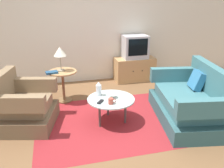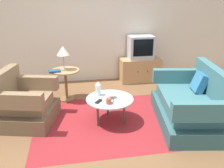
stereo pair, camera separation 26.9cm
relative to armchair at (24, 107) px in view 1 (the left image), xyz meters
name	(u,v)px [view 1 (the left image)]	position (x,y,z in m)	size (l,w,h in m)	color
ground_plane	(111,126)	(1.30, -0.39, -0.30)	(16.00, 16.00, 0.00)	brown
back_wall	(87,22)	(1.30, 1.86, 1.05)	(9.00, 0.12, 2.70)	beige
area_rug	(111,121)	(1.33, -0.24, -0.30)	(2.37, 1.88, 0.00)	maroon
armchair	(24,107)	(0.00, 0.00, 0.00)	(0.99, 1.04, 0.84)	brown
couch	(191,102)	(2.60, -0.47, -0.01)	(1.15, 1.66, 0.88)	#325C60
coffee_table	(111,101)	(1.33, -0.24, 0.07)	(0.74, 0.74, 0.41)	#B2C6C1
side_table	(63,80)	(0.65, 0.76, 0.13)	(0.53, 0.53, 0.60)	tan
tv_stand	(134,69)	(2.34, 1.54, -0.03)	(0.92, 0.46, 0.54)	tan
television	(135,47)	(2.34, 1.56, 0.50)	(0.55, 0.42, 0.52)	#B7B7BC
table_lamp	(60,52)	(0.64, 0.78, 0.64)	(0.23, 0.23, 0.45)	#9E937A
vase	(99,89)	(1.17, -0.07, 0.22)	(0.09, 0.09, 0.23)	white
mug	(111,101)	(1.28, -0.43, 0.15)	(0.12, 0.08, 0.09)	#B74C3D
bowl	(112,96)	(1.36, -0.21, 0.13)	(0.14, 0.14, 0.06)	silver
tv_remote_dark	(100,102)	(1.14, -0.34, 0.11)	(0.12, 0.15, 0.02)	black
book	(52,72)	(0.46, 0.67, 0.31)	(0.23, 0.17, 0.04)	navy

